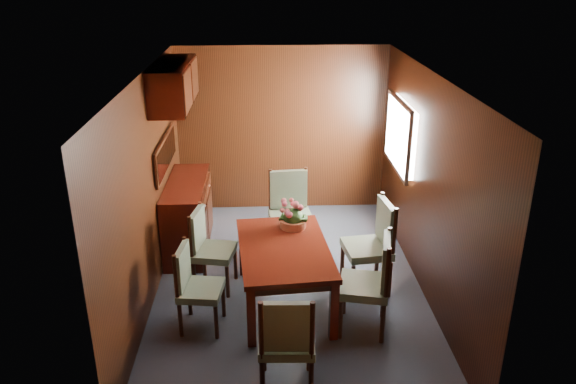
{
  "coord_description": "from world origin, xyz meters",
  "views": [
    {
      "loc": [
        -0.26,
        -5.58,
        3.44
      ],
      "look_at": [
        0.0,
        0.26,
        1.05
      ],
      "focal_mm": 35.0,
      "sensor_mm": 36.0,
      "label": 1
    }
  ],
  "objects_px": {
    "chair_left_near": "(194,283)",
    "chair_right_near": "(372,279)",
    "flower_centerpiece": "(293,215)",
    "chair_head": "(287,339)",
    "sideboard": "(188,215)",
    "dining_table": "(284,255)"
  },
  "relations": [
    {
      "from": "dining_table",
      "to": "flower_centerpiece",
      "type": "distance_m",
      "value": 0.54
    },
    {
      "from": "chair_head",
      "to": "chair_left_near",
      "type": "bearing_deg",
      "value": 133.92
    },
    {
      "from": "chair_left_near",
      "to": "chair_right_near",
      "type": "distance_m",
      "value": 1.76
    },
    {
      "from": "sideboard",
      "to": "flower_centerpiece",
      "type": "bearing_deg",
      "value": -34.95
    },
    {
      "from": "dining_table",
      "to": "chair_head",
      "type": "xyz_separation_m",
      "value": [
        -0.03,
        -1.36,
        -0.05
      ]
    },
    {
      "from": "sideboard",
      "to": "chair_left_near",
      "type": "relative_size",
      "value": 1.54
    },
    {
      "from": "dining_table",
      "to": "chair_left_near",
      "type": "height_order",
      "value": "chair_left_near"
    },
    {
      "from": "chair_head",
      "to": "flower_centerpiece",
      "type": "distance_m",
      "value": 1.85
    },
    {
      "from": "chair_left_near",
      "to": "chair_right_near",
      "type": "bearing_deg",
      "value": 93.34
    },
    {
      "from": "flower_centerpiece",
      "to": "chair_head",
      "type": "bearing_deg",
      "value": -94.7
    },
    {
      "from": "chair_right_near",
      "to": "flower_centerpiece",
      "type": "height_order",
      "value": "chair_right_near"
    },
    {
      "from": "flower_centerpiece",
      "to": "chair_right_near",
      "type": "bearing_deg",
      "value": -52.65
    },
    {
      "from": "dining_table",
      "to": "chair_left_near",
      "type": "distance_m",
      "value": 0.99
    },
    {
      "from": "sideboard",
      "to": "dining_table",
      "type": "xyz_separation_m",
      "value": [
        1.18,
        -1.37,
        0.14
      ]
    },
    {
      "from": "sideboard",
      "to": "chair_head",
      "type": "bearing_deg",
      "value": -67.17
    },
    {
      "from": "dining_table",
      "to": "chair_right_near",
      "type": "height_order",
      "value": "chair_right_near"
    },
    {
      "from": "chair_head",
      "to": "dining_table",
      "type": "bearing_deg",
      "value": 91.0
    },
    {
      "from": "chair_head",
      "to": "flower_centerpiece",
      "type": "height_order",
      "value": "flower_centerpiece"
    },
    {
      "from": "sideboard",
      "to": "dining_table",
      "type": "relative_size",
      "value": 0.9
    },
    {
      "from": "chair_right_near",
      "to": "flower_centerpiece",
      "type": "bearing_deg",
      "value": 50.0
    },
    {
      "from": "sideboard",
      "to": "chair_right_near",
      "type": "distance_m",
      "value": 2.76
    },
    {
      "from": "sideboard",
      "to": "chair_head",
      "type": "relative_size",
      "value": 1.42
    }
  ]
}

